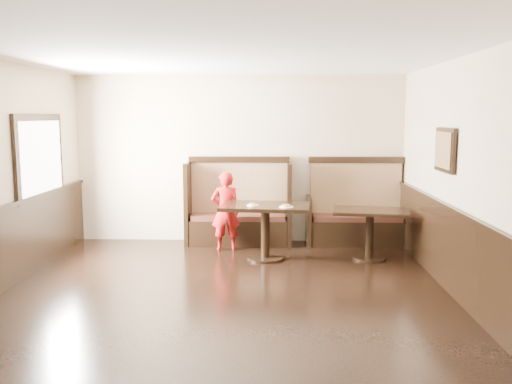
{
  "coord_description": "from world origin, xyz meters",
  "views": [
    {
      "loc": [
        0.57,
        -5.6,
        2.12
      ],
      "look_at": [
        0.32,
        2.35,
        1.0
      ],
      "focal_mm": 38.0,
      "sensor_mm": 36.0,
      "label": 1
    }
  ],
  "objects_px": {
    "booth_main": "(239,212)",
    "table_neighbor": "(370,222)",
    "booth_neighbor": "(356,215)",
    "child": "(226,211)",
    "table_main": "(265,217)"
  },
  "relations": [
    {
      "from": "booth_main",
      "to": "child",
      "type": "distance_m",
      "value": 0.52
    },
    {
      "from": "booth_main",
      "to": "table_main",
      "type": "height_order",
      "value": "booth_main"
    },
    {
      "from": "table_neighbor",
      "to": "table_main",
      "type": "bearing_deg",
      "value": -169.92
    },
    {
      "from": "booth_main",
      "to": "table_neighbor",
      "type": "xyz_separation_m",
      "value": [
        2.01,
        -0.95,
        0.03
      ]
    },
    {
      "from": "table_main",
      "to": "child",
      "type": "distance_m",
      "value": 0.83
    },
    {
      "from": "table_main",
      "to": "table_neighbor",
      "type": "height_order",
      "value": "table_main"
    },
    {
      "from": "booth_main",
      "to": "table_main",
      "type": "distance_m",
      "value": 1.12
    },
    {
      "from": "table_main",
      "to": "table_neighbor",
      "type": "relative_size",
      "value": 1.18
    },
    {
      "from": "booth_main",
      "to": "table_main",
      "type": "relative_size",
      "value": 1.29
    },
    {
      "from": "booth_main",
      "to": "booth_neighbor",
      "type": "xyz_separation_m",
      "value": [
        1.95,
        -0.0,
        -0.05
      ]
    },
    {
      "from": "table_main",
      "to": "booth_main",
      "type": "bearing_deg",
      "value": 119.6
    },
    {
      "from": "booth_neighbor",
      "to": "table_main",
      "type": "height_order",
      "value": "booth_neighbor"
    },
    {
      "from": "booth_neighbor",
      "to": "child",
      "type": "relative_size",
      "value": 1.31
    },
    {
      "from": "booth_main",
      "to": "booth_neighbor",
      "type": "height_order",
      "value": "same"
    },
    {
      "from": "booth_neighbor",
      "to": "child",
      "type": "xyz_separation_m",
      "value": [
        -2.13,
        -0.48,
        0.15
      ]
    }
  ]
}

